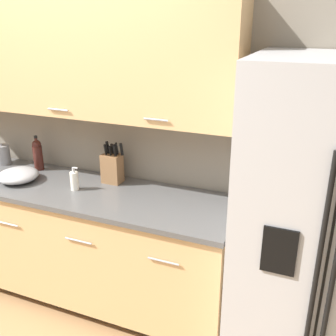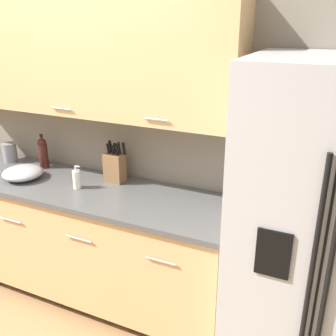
{
  "view_description": "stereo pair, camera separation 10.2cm",
  "coord_description": "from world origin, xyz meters",
  "px_view_note": "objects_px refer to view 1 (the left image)",
  "views": [
    {
      "loc": [
        1.81,
        -1.21,
        2.07
      ],
      "look_at": [
        0.93,
        0.93,
        1.17
      ],
      "focal_mm": 42.0,
      "sensor_mm": 36.0,
      "label": 1
    },
    {
      "loc": [
        1.9,
        -1.17,
        2.07
      ],
      "look_at": [
        0.93,
        0.93,
        1.17
      ],
      "focal_mm": 42.0,
      "sensor_mm": 36.0,
      "label": 2
    }
  ],
  "objects_px": {
    "knife_block": "(112,167)",
    "steel_canister": "(3,154)",
    "mixing_bowl": "(18,175)",
    "refrigerator": "(327,236)",
    "soap_dispenser": "(74,180)",
    "wine_bottle": "(38,154)"
  },
  "relations": [
    {
      "from": "knife_block",
      "to": "steel_canister",
      "type": "xyz_separation_m",
      "value": [
        -1.03,
        -0.0,
        -0.04
      ]
    },
    {
      "from": "knife_block",
      "to": "mixing_bowl",
      "type": "relative_size",
      "value": 1.04
    },
    {
      "from": "refrigerator",
      "to": "steel_canister",
      "type": "distance_m",
      "value": 2.53
    },
    {
      "from": "soap_dispenser",
      "to": "mixing_bowl",
      "type": "relative_size",
      "value": 0.58
    },
    {
      "from": "refrigerator",
      "to": "mixing_bowl",
      "type": "relative_size",
      "value": 6.38
    },
    {
      "from": "soap_dispenser",
      "to": "refrigerator",
      "type": "bearing_deg",
      "value": -1.63
    },
    {
      "from": "refrigerator",
      "to": "mixing_bowl",
      "type": "height_order",
      "value": "refrigerator"
    },
    {
      "from": "refrigerator",
      "to": "knife_block",
      "type": "distance_m",
      "value": 1.51
    },
    {
      "from": "knife_block",
      "to": "steel_canister",
      "type": "height_order",
      "value": "knife_block"
    },
    {
      "from": "wine_bottle",
      "to": "mixing_bowl",
      "type": "relative_size",
      "value": 0.94
    },
    {
      "from": "knife_block",
      "to": "mixing_bowl",
      "type": "xyz_separation_m",
      "value": [
        -0.66,
        -0.25,
        -0.07
      ]
    },
    {
      "from": "knife_block",
      "to": "wine_bottle",
      "type": "xyz_separation_m",
      "value": [
        -0.67,
        0.0,
        0.01
      ]
    },
    {
      "from": "wine_bottle",
      "to": "soap_dispenser",
      "type": "distance_m",
      "value": 0.55
    },
    {
      "from": "soap_dispenser",
      "to": "steel_canister",
      "type": "height_order",
      "value": "steel_canister"
    },
    {
      "from": "refrigerator",
      "to": "wine_bottle",
      "type": "bearing_deg",
      "value": 172.85
    },
    {
      "from": "refrigerator",
      "to": "knife_block",
      "type": "bearing_deg",
      "value": 169.82
    },
    {
      "from": "wine_bottle",
      "to": "soap_dispenser",
      "type": "relative_size",
      "value": 1.62
    },
    {
      "from": "steel_canister",
      "to": "soap_dispenser",
      "type": "bearing_deg",
      "value": -14.3
    },
    {
      "from": "soap_dispenser",
      "to": "steel_canister",
      "type": "relative_size",
      "value": 0.98
    },
    {
      "from": "steel_canister",
      "to": "refrigerator",
      "type": "bearing_deg",
      "value": -6.0
    },
    {
      "from": "refrigerator",
      "to": "soap_dispenser",
      "type": "distance_m",
      "value": 1.67
    },
    {
      "from": "wine_bottle",
      "to": "steel_canister",
      "type": "height_order",
      "value": "wine_bottle"
    }
  ]
}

